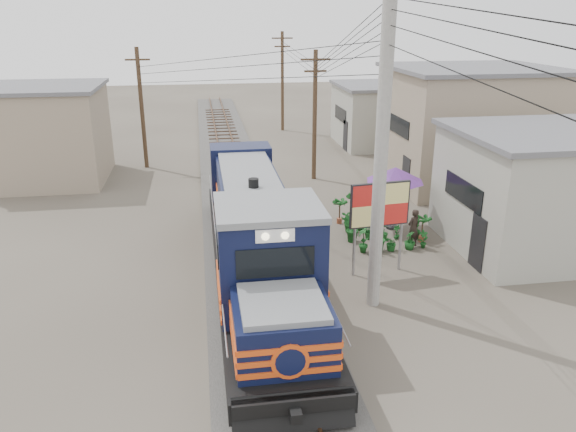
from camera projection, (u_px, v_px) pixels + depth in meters
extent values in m
plane|color=#473F35|center=(263.00, 304.00, 17.99)|extent=(120.00, 120.00, 0.00)
cube|color=#595651|center=(239.00, 203.00, 27.25)|extent=(3.60, 70.00, 0.16)
cube|color=#51331E|center=(228.00, 201.00, 27.11)|extent=(0.08, 70.00, 0.12)
cube|color=#51331E|center=(250.00, 199.00, 27.27)|extent=(0.08, 70.00, 0.12)
cube|color=black|center=(257.00, 261.00, 19.34)|extent=(2.84, 15.65, 0.54)
cube|color=black|center=(276.00, 346.00, 14.90)|extent=(2.15, 3.13, 0.64)
cube|color=black|center=(245.00, 220.00, 23.98)|extent=(2.15, 3.13, 0.64)
cube|color=black|center=(282.00, 333.00, 13.43)|extent=(2.33, 2.35, 1.47)
cube|color=black|center=(269.00, 261.00, 15.43)|extent=(2.78, 2.54, 3.03)
cube|color=slate|center=(268.00, 207.00, 14.90)|extent=(2.84, 2.67, 0.18)
cube|color=black|center=(275.00, 263.00, 14.06)|extent=(1.99, 0.06, 0.78)
cube|color=white|center=(275.00, 236.00, 13.80)|extent=(0.98, 0.06, 0.34)
cube|color=black|center=(249.00, 204.00, 21.19)|extent=(2.21, 9.59, 2.25)
cube|color=slate|center=(249.00, 175.00, 20.79)|extent=(1.99, 9.59, 0.18)
cube|color=#E24B15|center=(256.00, 246.00, 19.16)|extent=(2.88, 15.65, 0.14)
cube|color=#E24B15|center=(256.00, 238.00, 19.06)|extent=(2.88, 15.65, 0.14)
cube|color=#E24B15|center=(256.00, 230.00, 18.96)|extent=(2.88, 15.65, 0.14)
cylinder|color=#9E9B93|center=(381.00, 152.00, 16.33)|extent=(0.40, 0.40, 10.00)
cylinder|color=#4C3826|center=(315.00, 117.00, 30.45)|extent=(0.24, 0.24, 7.00)
cube|color=#4C3826|center=(316.00, 59.00, 29.43)|extent=(1.60, 0.10, 0.10)
cube|color=#4C3826|center=(315.00, 71.00, 29.64)|extent=(1.20, 0.10, 0.10)
cylinder|color=#4C3826|center=(282.00, 82.00, 43.41)|extent=(0.24, 0.24, 7.50)
cube|color=#4C3826|center=(282.00, 38.00, 42.30)|extent=(1.60, 0.10, 0.10)
cube|color=#4C3826|center=(282.00, 46.00, 42.51)|extent=(1.20, 0.10, 0.10)
cylinder|color=#4C3826|center=(142.00, 109.00, 32.78)|extent=(0.24, 0.24, 7.00)
cube|color=#4C3826|center=(137.00, 56.00, 31.75)|extent=(1.60, 0.10, 0.10)
cube|color=#4C3826|center=(138.00, 67.00, 31.96)|extent=(1.20, 0.10, 0.10)
cube|color=#99988B|center=(548.00, 193.00, 21.69)|extent=(7.00, 6.00, 4.50)
cube|color=slate|center=(558.00, 133.00, 20.89)|extent=(7.35, 6.30, 0.20)
cube|color=black|center=(463.00, 191.00, 21.10)|extent=(0.05, 3.00, 0.90)
cube|color=gray|center=(469.00, 128.00, 29.94)|extent=(8.00, 7.00, 6.00)
cube|color=slate|center=(475.00, 69.00, 28.88)|extent=(8.40, 7.35, 0.20)
cube|color=black|center=(397.00, 125.00, 29.25)|extent=(0.05, 3.50, 0.90)
cube|color=#99988B|center=(382.00, 116.00, 39.35)|extent=(6.00, 6.00, 4.00)
cube|color=slate|center=(384.00, 85.00, 38.63)|extent=(6.30, 6.30, 0.20)
cube|color=black|center=(341.00, 114.00, 38.84)|extent=(0.05, 3.00, 0.90)
cube|color=gray|center=(46.00, 136.00, 30.53)|extent=(6.00, 6.00, 5.00)
cube|color=slate|center=(39.00, 87.00, 29.64)|extent=(6.30, 6.30, 0.20)
cylinder|color=#99999E|center=(354.00, 243.00, 19.59)|extent=(0.10, 0.10, 2.47)
cylinder|color=#99999E|center=(401.00, 238.00, 20.04)|extent=(0.10, 0.10, 2.47)
cube|color=black|center=(380.00, 204.00, 19.36)|extent=(2.18, 0.38, 1.58)
cube|color=red|center=(380.00, 205.00, 19.33)|extent=(2.07, 0.33, 1.48)
cylinder|color=black|center=(392.00, 227.00, 24.34)|extent=(0.50, 0.50, 0.10)
cylinder|color=#99999E|center=(393.00, 201.00, 23.93)|extent=(0.05, 0.05, 2.48)
cone|color=#5A297B|center=(395.00, 174.00, 23.53)|extent=(2.76, 2.76, 0.62)
imported|color=black|center=(413.00, 228.00, 22.21)|extent=(0.67, 0.58, 1.56)
imported|color=#164D1A|center=(363.00, 239.00, 21.73)|extent=(0.57, 0.69, 1.12)
imported|color=#164D1A|center=(380.00, 239.00, 21.77)|extent=(0.54, 0.65, 1.11)
imported|color=#164D1A|center=(391.00, 243.00, 21.98)|extent=(0.77, 0.78, 0.65)
imported|color=#164D1A|center=(410.00, 240.00, 22.07)|extent=(0.55, 0.55, 0.76)
imported|color=#164D1A|center=(423.00, 239.00, 22.19)|extent=(0.43, 0.32, 0.74)
imported|color=#164D1A|center=(351.00, 229.00, 22.75)|extent=(0.76, 0.70, 1.12)
imported|color=#164D1A|center=(369.00, 231.00, 23.06)|extent=(0.81, 0.75, 0.73)
imported|color=#164D1A|center=(383.00, 232.00, 23.03)|extent=(0.51, 0.51, 0.69)
imported|color=#164D1A|center=(397.00, 232.00, 23.09)|extent=(0.36, 0.39, 0.61)
imported|color=#164D1A|center=(416.00, 229.00, 23.15)|extent=(0.53, 0.55, 0.78)
imported|color=#164D1A|center=(349.00, 223.00, 23.77)|extent=(0.80, 0.72, 0.80)
imported|color=#164D1A|center=(361.00, 221.00, 24.02)|extent=(0.65, 0.65, 0.85)
imported|color=#164D1A|center=(374.00, 222.00, 24.19)|extent=(0.39, 0.37, 0.62)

